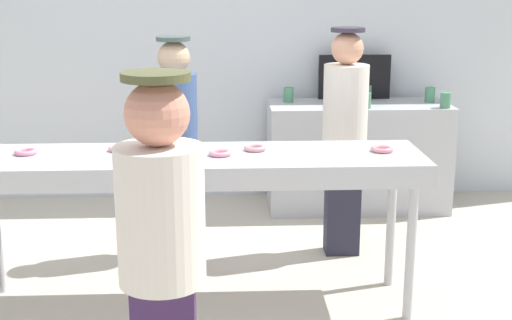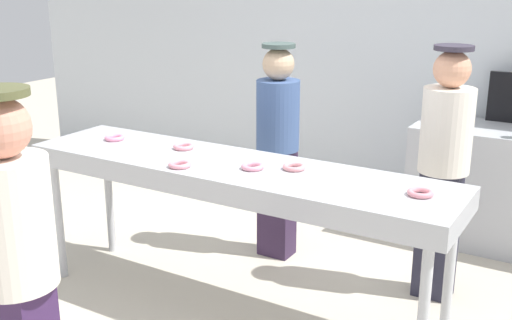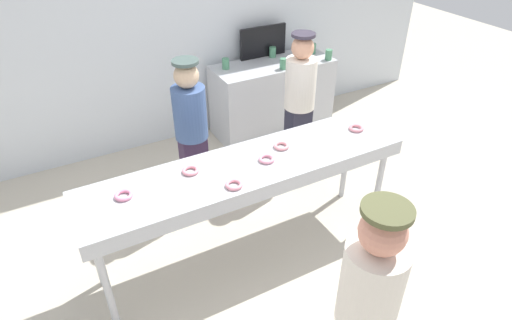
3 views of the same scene
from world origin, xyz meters
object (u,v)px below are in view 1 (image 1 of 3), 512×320
Objects in this scene: customer_waiting at (162,258)px; paper_cup_0 at (445,100)px; fryer_conveyor at (193,167)px; prep_counter at (357,156)px; paper_cup_3 at (289,95)px; strawberry_donut_3 at (26,152)px; strawberry_donut_1 at (220,153)px; worker_baker at (345,131)px; paper_cup_2 at (366,101)px; paper_cup_1 at (430,95)px; strawberry_donut_0 at (151,162)px; strawberry_donut_2 at (382,149)px; strawberry_donut_5 at (255,148)px; worker_assistant at (176,137)px; paper_cup_4 at (367,93)px; strawberry_donut_4 at (119,148)px; menu_display at (354,77)px.

paper_cup_0 is (2.05, 3.14, 0.05)m from customer_waiting.
prep_counter is at bearing 54.43° from fryer_conveyor.
paper_cup_3 is (0.79, 3.48, 0.05)m from customer_waiting.
strawberry_donut_3 is (-0.97, 0.05, 0.09)m from fryer_conveyor.
worker_baker reaches higher than strawberry_donut_1.
prep_counter is 0.57m from paper_cup_2.
fryer_conveyor is 1.77× the size of prep_counter.
paper_cup_1 is (1.96, 1.92, 0.10)m from fryer_conveyor.
customer_waiting is at bearing -82.54° from strawberry_donut_0.
fryer_conveyor is at bearing -178.87° from strawberry_donut_2.
strawberry_donut_3 is 2.81m from paper_cup_2.
strawberry_donut_5 is (-0.75, 0.06, 0.00)m from strawberry_donut_2.
strawberry_donut_5 is 0.08× the size of worker_assistant.
strawberry_donut_1 is 1.04× the size of paper_cup_2.
paper_cup_2 reaches higher than fryer_conveyor.
worker_baker reaches higher than paper_cup_1.
strawberry_donut_5 reaches higher than fryer_conveyor.
strawberry_donut_0 is 1.00× the size of strawberry_donut_3.
paper_cup_4 is (1.06, 1.97, 0.01)m from strawberry_donut_5.
prep_counter is at bearing 83.32° from strawberry_donut_2.
strawberry_donut_3 is at bearing -140.27° from paper_cup_4.
strawberry_donut_0 is 0.39m from strawberry_donut_4.
customer_waiting is (0.10, -2.34, 0.06)m from worker_assistant.
worker_assistant is 2.00m from paper_cup_4.
worker_assistant is 1.85m from prep_counter.
worker_baker is at bearing 20.82° from strawberry_donut_3.
paper_cup_2 is at bearing -155.88° from paper_cup_1.
strawberry_donut_1 is (0.38, 0.18, 0.00)m from strawberry_donut_0.
paper_cup_1 is at bearing 47.36° from strawberry_donut_1.
menu_display is (0.59, 0.15, 0.13)m from paper_cup_3.
fryer_conveyor is at bearing -129.24° from paper_cup_2.
prep_counter is (2.31, 1.81, -0.51)m from strawberry_donut_3.
worker_baker is at bearing -107.94° from paper_cup_4.
strawberry_donut_0 is 1.04× the size of paper_cup_4.
paper_cup_4 is (0.40, 1.24, 0.07)m from worker_baker.
worker_baker reaches higher than strawberry_donut_2.
prep_counter is 0.88m from paper_cup_0.
worker_assistant is at bearing -145.31° from prep_counter.
paper_cup_3 is 0.62m from menu_display.
strawberry_donut_0 and strawberry_donut_3 have the same top height.
fryer_conveyor is at bearing 82.58° from customer_waiting.
strawberry_donut_5 is 0.08× the size of worker_baker.
paper_cup_3 is (0.37, 1.89, 0.01)m from strawberry_donut_5.
menu_display reaches higher than paper_cup_0.
strawberry_donut_5 is at bearing -122.02° from paper_cup_2.
strawberry_donut_1 is 2.09m from paper_cup_3.
paper_cup_4 is (1.87, 1.94, 0.01)m from strawberry_donut_4.
prep_counter is 0.56m from paper_cup_4.
paper_cup_1 is (2.93, 1.87, 0.01)m from strawberry_donut_3.
customer_waiting reaches higher than paper_cup_1.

